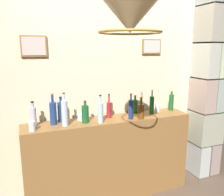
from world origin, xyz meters
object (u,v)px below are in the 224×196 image
at_px(glass_tumbler_shot, 80,117).
at_px(liquor_bottle_rum, 85,114).
at_px(liquor_bottle_vodka, 33,116).
at_px(liquor_bottle_scotch, 65,113).
at_px(liquor_bottle_brandy, 100,112).
at_px(liquor_bottle_port, 152,105).
at_px(pendant_lamp, 130,15).
at_px(liquor_bottle_rye, 109,109).
at_px(liquor_bottle_amaro, 53,113).
at_px(liquor_bottle_gin, 135,106).
at_px(liquor_bottle_mezcal, 141,111).
at_px(liquor_bottle_vermouth, 131,109).
at_px(liquor_bottle_sherry, 171,102).
at_px(liquor_bottle_whiskey, 61,111).
at_px(glass_tumbler_rocks, 32,126).
at_px(glass_tumbler_highball, 158,108).

bearing_deg(glass_tumbler_shot, liquor_bottle_rum, -71.89).
xyz_separation_m(liquor_bottle_vodka, liquor_bottle_scotch, (0.30, -0.10, 0.03)).
relative_size(liquor_bottle_brandy, liquor_bottle_port, 1.03).
bearing_deg(pendant_lamp, liquor_bottle_rye, 77.10).
xyz_separation_m(glass_tumbler_shot, pendant_lamp, (0.10, -1.00, 0.94)).
distance_m(liquor_bottle_amaro, liquor_bottle_brandy, 0.49).
height_order(liquor_bottle_rum, liquor_bottle_gin, liquor_bottle_rum).
height_order(liquor_bottle_mezcal, liquor_bottle_rum, liquor_bottle_mezcal).
height_order(liquor_bottle_vodka, liquor_bottle_port, liquor_bottle_port).
bearing_deg(liquor_bottle_port, liquor_bottle_vodka, 178.62).
bearing_deg(liquor_bottle_rum, liquor_bottle_vermouth, -7.03).
distance_m(liquor_bottle_rye, liquor_bottle_brandy, 0.21).
xyz_separation_m(liquor_bottle_sherry, liquor_bottle_whiskey, (-1.38, 0.04, 0.00)).
bearing_deg(liquor_bottle_mezcal, liquor_bottle_rum, 171.22).
distance_m(liquor_bottle_rum, glass_tumbler_rocks, 0.55).
distance_m(liquor_bottle_mezcal, liquor_bottle_rum, 0.62).
bearing_deg(liquor_bottle_sherry, liquor_bottle_scotch, -175.13).
bearing_deg(liquor_bottle_vodka, glass_tumbler_shot, 2.55).
height_order(liquor_bottle_gin, liquor_bottle_port, liquor_bottle_port).
relative_size(liquor_bottle_vodka, liquor_bottle_rye, 0.94).
bearing_deg(liquor_bottle_port, liquor_bottle_gin, 150.50).
bearing_deg(liquor_bottle_rye, liquor_bottle_sherry, 0.67).
xyz_separation_m(liquor_bottle_amaro, liquor_bottle_scotch, (0.10, -0.09, 0.01)).
distance_m(liquor_bottle_brandy, glass_tumbler_shot, 0.25).
distance_m(liquor_bottle_vodka, liquor_bottle_vermouth, 1.03).
bearing_deg(liquor_bottle_gin, liquor_bottle_rye, -170.99).
distance_m(liquor_bottle_vermouth, glass_tumbler_shot, 0.56).
height_order(liquor_bottle_whiskey, liquor_bottle_rum, liquor_bottle_whiskey).
height_order(liquor_bottle_brandy, glass_tumbler_rocks, liquor_bottle_brandy).
bearing_deg(liquor_bottle_mezcal, liquor_bottle_sherry, 19.19).
relative_size(liquor_bottle_whiskey, glass_tumbler_rocks, 2.92).
distance_m(liquor_bottle_whiskey, glass_tumbler_rocks, 0.37).
bearing_deg(liquor_bottle_whiskey, glass_tumbler_highball, -1.70).
xyz_separation_m(liquor_bottle_amaro, liquor_bottle_port, (1.16, -0.02, -0.01)).
bearing_deg(glass_tumbler_shot, glass_tumbler_highball, 0.29).
xyz_separation_m(liquor_bottle_gin, pendant_lamp, (-0.59, -1.04, 0.89)).
height_order(liquor_bottle_sherry, liquor_bottle_rum, liquor_bottle_sherry).
bearing_deg(liquor_bottle_amaro, liquor_bottle_mezcal, -9.54).
relative_size(liquor_bottle_amaro, liquor_bottle_brandy, 1.10).
bearing_deg(liquor_bottle_amaro, liquor_bottle_whiskey, 37.53).
distance_m(liquor_bottle_rum, liquor_bottle_port, 0.84).
bearing_deg(liquor_bottle_brandy, liquor_bottle_rum, 157.48).
bearing_deg(liquor_bottle_vermouth, liquor_bottle_vodka, 172.50).
xyz_separation_m(liquor_bottle_port, liquor_bottle_scotch, (-1.05, -0.07, 0.02)).
height_order(liquor_bottle_brandy, liquor_bottle_port, liquor_bottle_brandy).
distance_m(liquor_bottle_rye, liquor_bottle_whiskey, 0.53).
distance_m(liquor_bottle_port, glass_tumbler_rocks, 1.38).
distance_m(liquor_bottle_brandy, liquor_bottle_gin, 0.55).
xyz_separation_m(liquor_bottle_rye, liquor_bottle_sherry, (0.85, 0.01, 0.01)).
distance_m(liquor_bottle_whiskey, glass_tumbler_shot, 0.22).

